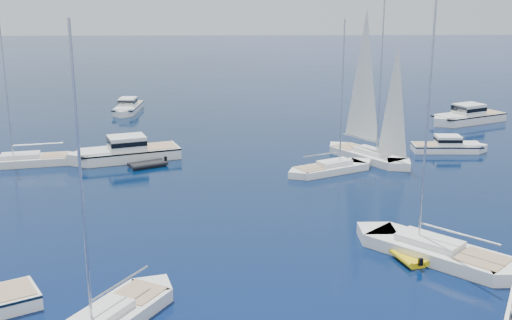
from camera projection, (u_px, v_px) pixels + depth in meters
The scene contains 10 objects.
motor_cruiser_centre at pixel (125, 160), 63.15m from camera, with size 3.59×11.73×3.08m, color silver, non-canonical shape.
motor_cruiser_far_r at pixel (449, 151), 66.32m from camera, with size 2.55×8.32×2.18m, color white, non-canonical shape.
motor_cruiser_distant at pixel (466, 123), 80.41m from camera, with size 3.52×11.50×3.02m, color white, non-canonical shape.
motor_cruiser_horizon at pixel (128, 112), 87.20m from camera, with size 2.85×9.31×2.44m, color white, non-canonical shape.
sailboat_mid_r at pixel (436, 258), 40.37m from camera, with size 3.28×12.61×18.54m, color white, non-canonical shape.
sailboat_mid_l at pixel (26, 164), 61.52m from camera, with size 2.89×11.12×16.35m, color silver, non-canonical shape.
sailboat_centre at pixel (331, 172), 59.04m from camera, with size 2.54×9.78×14.38m, color white, non-canonical shape.
sailboat_sails_r at pixel (368, 159), 63.30m from camera, with size 2.97×11.41×16.77m, color white, non-canonical shape.
tender_yellow at pixel (407, 260), 40.08m from camera, with size 1.75×3.08×0.95m, color yellow, non-canonical shape.
tender_grey_far at pixel (148, 167), 60.76m from camera, with size 2.03×3.70×0.95m, color black, non-canonical shape.
Camera 1 is at (-1.75, -26.94, 16.64)m, focal length 44.69 mm.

